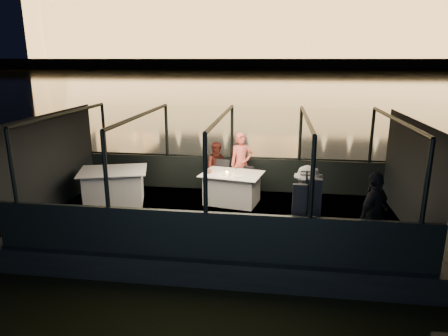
# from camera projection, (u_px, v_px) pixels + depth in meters

# --- Properties ---
(river_water) EXTENTS (500.00, 500.00, 0.00)m
(river_water) POSITION_uv_depth(u_px,v_px,m) (273.00, 78.00, 85.74)
(river_water) COLOR black
(river_water) RESTS_ON ground
(boat_hull) EXTENTS (8.60, 4.40, 1.00)m
(boat_hull) POSITION_uv_depth(u_px,v_px,m) (222.00, 237.00, 9.29)
(boat_hull) COLOR black
(boat_hull) RESTS_ON river_water
(boat_deck) EXTENTS (8.00, 4.00, 0.04)m
(boat_deck) POSITION_uv_depth(u_px,v_px,m) (222.00, 217.00, 9.17)
(boat_deck) COLOR black
(boat_deck) RESTS_ON boat_hull
(gunwale_port) EXTENTS (8.00, 0.08, 0.90)m
(gunwale_port) POSITION_uv_depth(u_px,v_px,m) (232.00, 174.00, 10.95)
(gunwale_port) COLOR black
(gunwale_port) RESTS_ON boat_deck
(gunwale_starboard) EXTENTS (8.00, 0.08, 0.90)m
(gunwale_starboard) POSITION_uv_depth(u_px,v_px,m) (206.00, 235.00, 7.13)
(gunwale_starboard) COLOR black
(gunwale_starboard) RESTS_ON boat_deck
(cabin_glass_port) EXTENTS (8.00, 0.02, 1.40)m
(cabin_glass_port) POSITION_uv_depth(u_px,v_px,m) (232.00, 132.00, 10.65)
(cabin_glass_port) COLOR #99B2B2
(cabin_glass_port) RESTS_ON gunwale_port
(cabin_glass_starboard) EXTENTS (8.00, 0.02, 1.40)m
(cabin_glass_starboard) POSITION_uv_depth(u_px,v_px,m) (205.00, 174.00, 6.83)
(cabin_glass_starboard) COLOR #99B2B2
(cabin_glass_starboard) RESTS_ON gunwale_starboard
(cabin_roof_glass) EXTENTS (8.00, 4.00, 0.02)m
(cabin_roof_glass) POSITION_uv_depth(u_px,v_px,m) (222.00, 117.00, 8.55)
(cabin_roof_glass) COLOR #99B2B2
(cabin_roof_glass) RESTS_ON boat_deck
(end_wall_fore) EXTENTS (0.02, 4.00, 2.30)m
(end_wall_fore) POSITION_uv_depth(u_px,v_px,m) (53.00, 162.00, 9.37)
(end_wall_fore) COLOR black
(end_wall_fore) RESTS_ON boat_deck
(end_wall_aft) EXTENTS (0.02, 4.00, 2.30)m
(end_wall_aft) POSITION_uv_depth(u_px,v_px,m) (411.00, 175.00, 8.34)
(end_wall_aft) COLOR black
(end_wall_aft) RESTS_ON boat_deck
(canopy_ribs) EXTENTS (8.00, 4.00, 2.30)m
(canopy_ribs) POSITION_uv_depth(u_px,v_px,m) (222.00, 168.00, 8.86)
(canopy_ribs) COLOR black
(canopy_ribs) RESTS_ON boat_deck
(embankment) EXTENTS (400.00, 140.00, 6.00)m
(embankment) POSITION_uv_depth(u_px,v_px,m) (277.00, 65.00, 209.71)
(embankment) COLOR #423D33
(embankment) RESTS_ON ground
(dining_table_central) EXTENTS (1.62, 1.31, 0.77)m
(dining_table_central) POSITION_uv_depth(u_px,v_px,m) (232.00, 188.00, 9.95)
(dining_table_central) COLOR silver
(dining_table_central) RESTS_ON boat_deck
(dining_table_aft) EXTENTS (1.88, 1.58, 0.86)m
(dining_table_aft) POSITION_uv_depth(u_px,v_px,m) (114.00, 188.00, 9.95)
(dining_table_aft) COLOR silver
(dining_table_aft) RESTS_ON boat_deck
(chair_port_left) EXTENTS (0.54, 0.54, 0.94)m
(chair_port_left) POSITION_uv_depth(u_px,v_px,m) (221.00, 180.00, 10.40)
(chair_port_left) COLOR black
(chair_port_left) RESTS_ON boat_deck
(chair_port_right) EXTENTS (0.46, 0.46, 0.79)m
(chair_port_right) POSITION_uv_depth(u_px,v_px,m) (246.00, 181.00, 10.32)
(chair_port_right) COLOR black
(chair_port_right) RESTS_ON boat_deck
(coat_stand) EXTENTS (0.45, 0.36, 1.62)m
(coat_stand) POSITION_uv_depth(u_px,v_px,m) (305.00, 210.00, 7.12)
(coat_stand) COLOR black
(coat_stand) RESTS_ON boat_deck
(person_woman_coral) EXTENTS (0.71, 0.60, 1.66)m
(person_woman_coral) POSITION_uv_depth(u_px,v_px,m) (241.00, 167.00, 10.52)
(person_woman_coral) COLOR #ED6556
(person_woman_coral) RESTS_ON boat_deck
(person_man_maroon) EXTENTS (0.77, 0.65, 1.40)m
(person_man_maroon) POSITION_uv_depth(u_px,v_px,m) (218.00, 166.00, 10.60)
(person_man_maroon) COLOR #411712
(person_man_maroon) RESTS_ON boat_deck
(passenger_stripe) EXTENTS (0.85, 1.13, 1.54)m
(passenger_stripe) POSITION_uv_depth(u_px,v_px,m) (307.00, 201.00, 7.71)
(passenger_stripe) COLOR silver
(passenger_stripe) RESTS_ON boat_deck
(passenger_dark) EXTENTS (0.91, 0.99, 1.61)m
(passenger_dark) POSITION_uv_depth(u_px,v_px,m) (373.00, 213.00, 7.12)
(passenger_dark) COLOR black
(passenger_dark) RESTS_ON boat_deck
(wine_bottle) EXTENTS (0.08, 0.08, 0.30)m
(wine_bottle) POSITION_uv_depth(u_px,v_px,m) (205.00, 171.00, 9.51)
(wine_bottle) COLOR #13341A
(wine_bottle) RESTS_ON dining_table_central
(bread_basket) EXTENTS (0.21, 0.21, 0.08)m
(bread_basket) POSITION_uv_depth(u_px,v_px,m) (208.00, 171.00, 9.90)
(bread_basket) COLOR brown
(bread_basket) RESTS_ON dining_table_central
(amber_candle) EXTENTS (0.06, 0.06, 0.08)m
(amber_candle) POSITION_uv_depth(u_px,v_px,m) (227.00, 173.00, 9.73)
(amber_candle) COLOR yellow
(amber_candle) RESTS_ON dining_table_central
(plate_near) EXTENTS (0.29, 0.29, 0.01)m
(plate_near) POSITION_uv_depth(u_px,v_px,m) (239.00, 176.00, 9.59)
(plate_near) COLOR white
(plate_near) RESTS_ON dining_table_central
(plate_far) EXTENTS (0.28, 0.28, 0.01)m
(plate_far) POSITION_uv_depth(u_px,v_px,m) (210.00, 172.00, 9.94)
(plate_far) COLOR silver
(plate_far) RESTS_ON dining_table_central
(wine_glass_white) EXTENTS (0.07, 0.07, 0.21)m
(wine_glass_white) POSITION_uv_depth(u_px,v_px,m) (205.00, 173.00, 9.51)
(wine_glass_white) COLOR silver
(wine_glass_white) RESTS_ON dining_table_central
(wine_glass_red) EXTENTS (0.08, 0.08, 0.19)m
(wine_glass_red) POSITION_uv_depth(u_px,v_px,m) (236.00, 170.00, 9.78)
(wine_glass_red) COLOR white
(wine_glass_red) RESTS_ON dining_table_central
(wine_glass_empty) EXTENTS (0.07, 0.07, 0.18)m
(wine_glass_empty) POSITION_uv_depth(u_px,v_px,m) (229.00, 173.00, 9.57)
(wine_glass_empty) COLOR white
(wine_glass_empty) RESTS_ON dining_table_central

